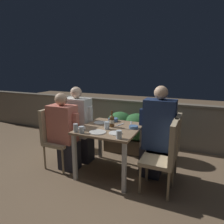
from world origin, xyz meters
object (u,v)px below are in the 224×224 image
Objects in this scene: chair_left_near at (54,133)px; chair_right_far at (171,143)px; person_navy_jumper at (157,133)px; person_white_polo at (79,125)px; chair_right_near at (166,152)px; potted_plant at (62,125)px; beer_bottle at (112,121)px; person_coral_top at (65,132)px; chair_left_far at (69,128)px.

chair_left_near is 1.00× the size of chair_right_far.
person_white_polo is at bearing 179.39° from person_navy_jumper.
person_white_polo reaches higher than chair_right_near.
chair_left_near is at bearing -60.18° from potted_plant.
beer_bottle is (-0.84, 0.22, 0.26)m from chair_right_near.
person_coral_top is 0.37m from chair_left_far.
potted_plant is at bearing 148.15° from person_white_polo.
chair_right_far is (0.01, 0.34, 0.00)m from chair_right_near.
chair_left_near is 3.92× the size of beer_bottle.
person_coral_top is at bearing -166.87° from person_navy_jumper.
person_navy_jumper reaches higher than chair_left_far.
person_coral_top is 0.34m from person_white_polo.
person_white_polo is at bearing 52.76° from chair_left_near.
person_navy_jumper is 1.89× the size of potted_plant.
beer_bottle is at bearing 165.56° from chair_right_near.
person_navy_jumper reaches higher than potted_plant.
chair_left_far is 1.00× the size of chair_right_far.
beer_bottle is at bearing -11.39° from person_white_polo.
person_coral_top is 1.56m from chair_right_near.
potted_plant is (-0.64, 0.76, -0.17)m from person_coral_top.
person_coral_top reaches higher than potted_plant.
beer_bottle is (0.72, 0.20, 0.21)m from person_coral_top.
chair_right_near is at bearing -91.88° from chair_right_far.
person_coral_top is 0.90× the size of person_navy_jumper.
chair_left_far and chair_right_near have the same top height.
person_navy_jumper is (-0.20, 0.00, 0.12)m from chair_right_far.
chair_right_far is 2.25m from potted_plant.
chair_right_near is (1.71, -0.35, 0.00)m from chair_left_far.
person_coral_top is (0.20, 0.00, 0.05)m from chair_left_near.
person_navy_jumper is 2.07m from potted_plant.
person_navy_jumper is (1.32, -0.01, 0.04)m from person_white_polo.
person_navy_jumper is at bearing 11.47° from chair_left_near.
chair_left_far is 1.00× the size of chair_right_near.
person_navy_jumper is (1.57, 0.32, 0.12)m from chair_left_near.
person_white_polo is (0.20, 0.00, 0.08)m from chair_left_far.
chair_left_far reaches higher than potted_plant.
person_white_polo is 0.95× the size of person_navy_jumper.
person_navy_jumper is at bearing -12.42° from potted_plant.
potted_plant is at bearing 160.48° from chair_right_near.
beer_bottle is (0.67, -0.13, 0.18)m from person_white_polo.
chair_left_near is 0.79× the size of person_coral_top.
person_navy_jumper is (1.52, -0.01, 0.12)m from chair_left_far.
potted_plant is at bearing 138.72° from chair_left_far.
chair_left_far is 1.72m from chair_right_far.
chair_left_near is at bearing -98.81° from chair_left_far.
person_white_polo is 0.71m from beer_bottle.
person_navy_jumper is at bearing 10.58° from beer_bottle.
chair_left_far is 0.75× the size of person_white_polo.
chair_right_far is 1.34× the size of potted_plant.
person_navy_jumper is at bearing -0.61° from person_white_polo.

